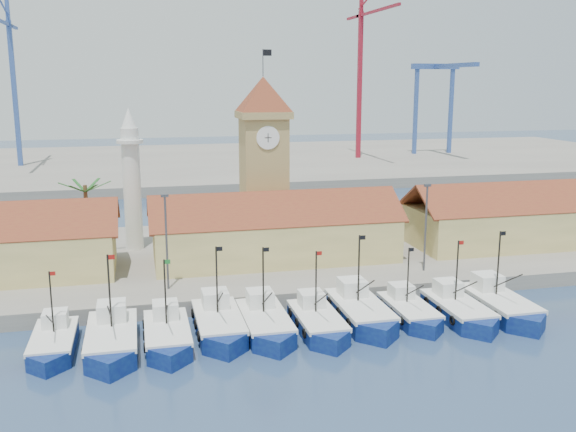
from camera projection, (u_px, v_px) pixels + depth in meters
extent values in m
plane|color=navy|center=(327.00, 341.00, 51.91)|extent=(400.00, 400.00, 0.00)
cube|color=gray|center=(268.00, 256.00, 74.61)|extent=(140.00, 32.00, 1.50)
cube|color=gray|center=(197.00, 164.00, 156.46)|extent=(240.00, 80.00, 2.00)
cube|color=#0B135B|center=(54.00, 346.00, 49.93)|extent=(3.16, 7.16, 1.63)
cube|color=#0B135B|center=(48.00, 365.00, 46.52)|extent=(3.16, 3.16, 1.63)
cube|color=silver|center=(53.00, 336.00, 49.76)|extent=(3.23, 7.36, 0.32)
cube|color=silver|center=(55.00, 319.00, 51.32)|extent=(1.90, 1.99, 1.27)
cylinder|color=black|center=(52.00, 303.00, 49.68)|extent=(0.13, 0.13, 5.06)
cube|color=#A5140F|center=(52.00, 274.00, 49.24)|extent=(0.45, 0.02, 0.32)
cube|color=#0B135B|center=(112.00, 343.00, 50.23)|extent=(3.78, 8.55, 1.94)
cube|color=#0B135B|center=(110.00, 366.00, 46.16)|extent=(3.78, 3.78, 1.94)
cube|color=silver|center=(111.00, 331.00, 50.03)|extent=(3.85, 8.78, 0.38)
cube|color=silver|center=(112.00, 311.00, 51.89)|extent=(2.27, 2.37, 1.51)
cylinder|color=black|center=(110.00, 292.00, 49.93)|extent=(0.15, 0.15, 6.04)
cube|color=#A5140F|center=(111.00, 257.00, 49.41)|extent=(0.54, 0.02, 0.38)
cube|color=#0B135B|center=(167.00, 338.00, 51.27)|extent=(3.44, 7.79, 1.77)
cube|color=#0B135B|center=(170.00, 358.00, 47.56)|extent=(3.44, 3.44, 1.77)
cube|color=silver|center=(167.00, 328.00, 51.09)|extent=(3.51, 8.00, 0.34)
cube|color=silver|center=(165.00, 310.00, 52.78)|extent=(2.06, 2.16, 1.38)
cylinder|color=black|center=(165.00, 293.00, 50.99)|extent=(0.14, 0.14, 5.50)
cube|color=#197226|center=(167.00, 262.00, 50.52)|extent=(0.49, 0.02, 0.34)
cube|color=#0B135B|center=(219.00, 327.00, 53.47)|extent=(3.67, 8.30, 1.89)
cube|color=#0B135B|center=(225.00, 347.00, 49.52)|extent=(3.67, 3.67, 1.89)
cube|color=silver|center=(218.00, 316.00, 53.28)|extent=(3.74, 8.54, 0.37)
cube|color=silver|center=(215.00, 299.00, 55.09)|extent=(2.20, 2.31, 1.47)
cylinder|color=black|center=(217.00, 281.00, 53.18)|extent=(0.15, 0.15, 5.87)
cube|color=black|center=(219.00, 249.00, 52.68)|extent=(0.52, 0.02, 0.37)
cube|color=#0B135B|center=(265.00, 326.00, 53.72)|extent=(3.61, 8.16, 1.85)
cube|color=#0B135B|center=(275.00, 345.00, 49.84)|extent=(3.60, 3.60, 1.85)
cube|color=silver|center=(265.00, 316.00, 53.53)|extent=(3.68, 8.38, 0.36)
cube|color=silver|center=(260.00, 298.00, 55.31)|extent=(2.16, 2.27, 1.44)
cylinder|color=black|center=(263.00, 281.00, 53.43)|extent=(0.14, 0.14, 5.77)
cube|color=black|center=(266.00, 250.00, 52.94)|extent=(0.52, 0.02, 0.36)
cube|color=#0B135B|center=(317.00, 325.00, 54.01)|extent=(3.41, 7.71, 1.75)
cube|color=#0B135B|center=(331.00, 343.00, 50.34)|extent=(3.41, 3.41, 1.75)
cube|color=silver|center=(317.00, 315.00, 53.83)|extent=(3.48, 7.92, 0.34)
cube|color=silver|center=(311.00, 299.00, 55.50)|extent=(2.04, 2.14, 1.36)
cylinder|color=black|center=(316.00, 283.00, 53.73)|extent=(0.14, 0.14, 5.45)
cube|color=#A5140F|center=(319.00, 253.00, 53.27)|extent=(0.49, 0.02, 0.34)
cube|color=#0B135B|center=(360.00, 315.00, 56.18)|extent=(3.81, 8.63, 1.96)
cube|color=#0B135B|center=(378.00, 334.00, 52.07)|extent=(3.81, 3.81, 1.96)
cube|color=silver|center=(360.00, 305.00, 55.98)|extent=(3.89, 8.87, 0.38)
cube|color=silver|center=(352.00, 287.00, 57.85)|extent=(2.29, 2.40, 1.53)
cylinder|color=black|center=(359.00, 269.00, 55.87)|extent=(0.15, 0.15, 6.10)
cube|color=black|center=(362.00, 238.00, 55.35)|extent=(0.54, 0.02, 0.38)
cube|color=#0B135B|center=(409.00, 314.00, 56.69)|extent=(3.20, 7.24, 1.65)
cube|color=#0B135B|center=(426.00, 329.00, 53.24)|extent=(3.20, 3.20, 1.65)
cube|color=silver|center=(409.00, 305.00, 56.52)|extent=(3.26, 7.44, 0.32)
cube|color=silver|center=(401.00, 291.00, 58.09)|extent=(1.92, 2.01, 1.28)
cylinder|color=black|center=(408.00, 276.00, 56.43)|extent=(0.13, 0.13, 5.12)
cube|color=black|center=(411.00, 250.00, 55.99)|extent=(0.46, 0.02, 0.32)
cube|color=#0B135B|center=(457.00, 313.00, 56.80)|extent=(3.50, 7.92, 1.80)
cube|color=#0B135B|center=(480.00, 330.00, 53.03)|extent=(3.50, 3.50, 1.80)
cube|color=silver|center=(458.00, 303.00, 56.62)|extent=(3.57, 8.14, 0.35)
cube|color=silver|center=(448.00, 288.00, 58.34)|extent=(2.10, 2.20, 1.40)
cylinder|color=black|center=(457.00, 271.00, 56.52)|extent=(0.14, 0.14, 5.60)
cube|color=#A5140F|center=(461.00, 243.00, 56.04)|extent=(0.50, 0.02, 0.35)
cube|color=#0B135B|center=(499.00, 308.00, 57.90)|extent=(3.78, 8.56, 1.95)
cube|color=#0B135B|center=(526.00, 325.00, 53.82)|extent=(3.78, 3.78, 1.95)
cube|color=silver|center=(499.00, 298.00, 57.70)|extent=(3.86, 8.80, 0.38)
cube|color=silver|center=(487.00, 282.00, 59.56)|extent=(2.27, 2.38, 1.51)
cylinder|color=black|center=(498.00, 264.00, 57.59)|extent=(0.15, 0.15, 6.06)
cube|color=black|center=(503.00, 233.00, 57.08)|extent=(0.54, 0.02, 0.38)
cube|color=#DFCA7A|center=(275.00, 239.00, 70.19)|extent=(26.00, 10.00, 4.50)
cube|color=brown|center=(280.00, 209.00, 67.04)|extent=(27.04, 5.13, 3.21)
cube|color=brown|center=(270.00, 201.00, 71.80)|extent=(27.04, 5.13, 3.21)
cube|color=#DFCA7A|center=(534.00, 224.00, 77.41)|extent=(30.00, 10.00, 4.50)
cube|color=brown|center=(549.00, 197.00, 74.26)|extent=(31.20, 5.13, 3.21)
cube|color=brown|center=(524.00, 190.00, 79.02)|extent=(31.20, 5.13, 3.21)
cube|color=#A18C52|center=(264.00, 183.00, 74.82)|extent=(5.00, 5.00, 15.00)
cube|color=#A18C52|center=(263.00, 115.00, 73.20)|extent=(5.80, 5.80, 0.80)
pyramid|color=brown|center=(263.00, 94.00, 72.73)|extent=(5.80, 5.80, 4.00)
cylinder|color=white|center=(268.00, 138.00, 71.27)|extent=(2.60, 0.15, 2.60)
cube|color=black|center=(268.00, 138.00, 71.19)|extent=(0.08, 0.02, 1.00)
cube|color=black|center=(268.00, 138.00, 71.19)|extent=(0.80, 0.02, 0.08)
cylinder|color=#3F3F44|center=(263.00, 63.00, 72.01)|extent=(0.10, 0.10, 3.00)
cube|color=black|center=(267.00, 53.00, 71.90)|extent=(1.00, 0.03, 0.70)
cylinder|color=silver|center=(132.00, 189.00, 73.45)|extent=(2.00, 2.00, 14.00)
cylinder|color=silver|center=(130.00, 141.00, 72.32)|extent=(3.00, 3.00, 0.40)
cone|color=silver|center=(129.00, 118.00, 71.79)|extent=(1.80, 1.80, 2.40)
cylinder|color=brown|center=(87.00, 221.00, 71.03)|extent=(0.44, 0.44, 8.00)
cube|color=#1D561E|center=(98.00, 186.00, 70.57)|extent=(2.80, 0.35, 1.18)
cube|color=#1D561E|center=(92.00, 185.00, 71.56)|extent=(1.71, 2.60, 1.18)
cube|color=#1D561E|center=(79.00, 185.00, 71.25)|extent=(1.71, 2.60, 1.18)
cube|color=#1D561E|center=(72.00, 187.00, 69.93)|extent=(2.80, 0.35, 1.18)
cube|color=#1D561E|center=(77.00, 189.00, 68.94)|extent=(1.71, 2.60, 1.18)
cube|color=#1D561E|center=(91.00, 188.00, 69.25)|extent=(1.71, 2.60, 1.18)
cylinder|color=#3F3F44|center=(167.00, 242.00, 59.40)|extent=(0.20, 0.20, 9.00)
cube|color=#3F3F44|center=(165.00, 196.00, 58.50)|extent=(0.70, 0.25, 0.25)
cylinder|color=#3F3F44|center=(426.00, 228.00, 65.27)|extent=(0.20, 0.20, 9.00)
cube|color=#3F3F44|center=(428.00, 185.00, 64.36)|extent=(0.70, 0.25, 0.25)
cube|color=#33529C|center=(15.00, 94.00, 142.07)|extent=(1.00, 1.00, 31.74)
cube|color=#33529C|center=(13.00, 27.00, 143.78)|extent=(0.60, 10.00, 0.60)
cube|color=#33529C|center=(7.00, 3.00, 138.09)|extent=(0.80, 0.80, 7.00)
cube|color=maroon|center=(359.00, 86.00, 156.82)|extent=(1.00, 1.00, 35.22)
cube|color=maroon|center=(377.00, 11.00, 143.54)|extent=(0.60, 25.92, 0.60)
cube|color=maroon|center=(354.00, 17.00, 158.18)|extent=(0.60, 10.00, 0.60)
cube|color=#33529C|center=(416.00, 112.00, 166.86)|extent=(0.90, 0.90, 22.00)
cube|color=#33529C|center=(451.00, 111.00, 169.12)|extent=(0.90, 0.90, 22.00)
cube|color=#33529C|center=(435.00, 66.00, 165.63)|extent=(13.00, 1.40, 1.40)
cube|color=#33529C|center=(454.00, 65.00, 156.11)|extent=(1.40, 22.00, 1.00)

